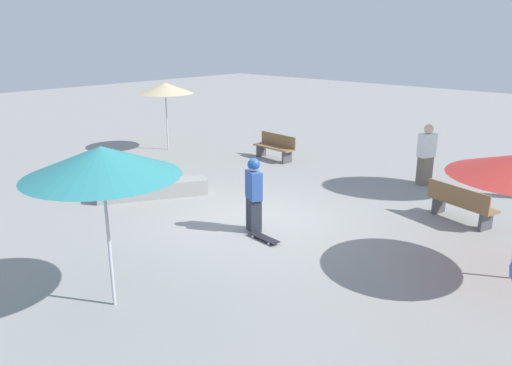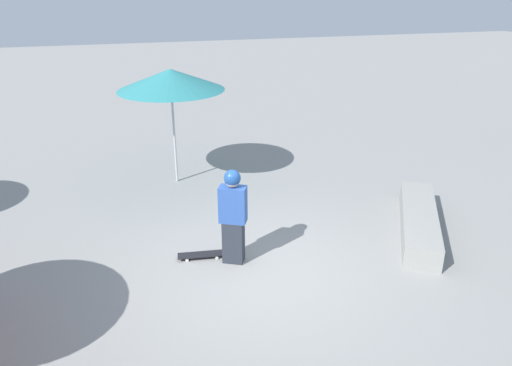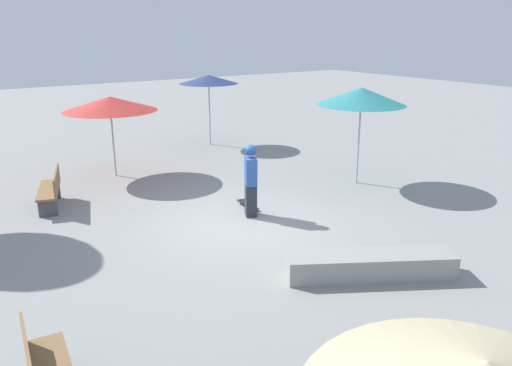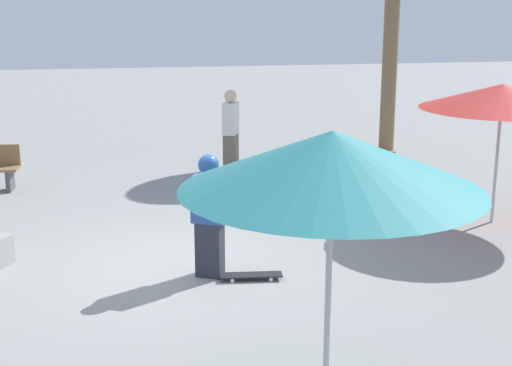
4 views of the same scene
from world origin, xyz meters
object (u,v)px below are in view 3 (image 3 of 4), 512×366
(bench_near, at_px, (51,190))
(shade_umbrella_navy, at_px, (209,79))
(skater_main, at_px, (251,178))
(shade_umbrella_red, at_px, (110,104))
(shade_umbrella_teal, at_px, (361,96))
(concrete_ledge, at_px, (370,265))
(skateboard, at_px, (248,205))

(bench_near, bearing_deg, shade_umbrella_navy, -43.02)
(skater_main, distance_m, shade_umbrella_navy, 7.47)
(shade_umbrella_red, bearing_deg, shade_umbrella_teal, -39.77)
(concrete_ledge, relative_size, shade_umbrella_teal, 1.07)
(skateboard, relative_size, concrete_ledge, 0.30)
(concrete_ledge, distance_m, bench_near, 7.53)
(bench_near, distance_m, shade_umbrella_teal, 7.97)
(skater_main, bearing_deg, concrete_ledge, -152.57)
(shade_umbrella_navy, bearing_deg, shade_umbrella_teal, -80.89)
(concrete_ledge, xyz_separation_m, bench_near, (-3.65, 6.58, 0.22))
(shade_umbrella_red, xyz_separation_m, shade_umbrella_navy, (4.18, 2.01, 0.27))
(shade_umbrella_teal, distance_m, shade_umbrella_red, 6.76)
(skater_main, height_order, bench_near, skater_main)
(concrete_ledge, bearing_deg, skater_main, 91.47)
(skater_main, distance_m, shade_umbrella_red, 5.14)
(bench_near, bearing_deg, concrete_ledge, -134.87)
(skater_main, xyz_separation_m, shade_umbrella_navy, (2.72, 6.80, 1.44))
(skateboard, relative_size, shade_umbrella_red, 0.32)
(skateboard, distance_m, shade_umbrella_navy, 7.14)
(skater_main, bearing_deg, bench_near, 75.29)
(skateboard, distance_m, bench_near, 4.59)
(bench_near, distance_m, shade_umbrella_red, 3.17)
(skater_main, xyz_separation_m, skateboard, (0.24, 0.50, -0.82))
(concrete_ledge, distance_m, shade_umbrella_teal, 5.81)
(bench_near, bearing_deg, shade_umbrella_red, -34.35)
(skater_main, distance_m, bench_near, 4.71)
(skater_main, relative_size, concrete_ledge, 0.59)
(shade_umbrella_red, bearing_deg, shade_umbrella_navy, 25.75)
(skateboard, relative_size, shade_umbrella_navy, 0.33)
(skateboard, bearing_deg, shade_umbrella_teal, -84.08)
(skater_main, relative_size, bench_near, 0.98)
(skateboard, bearing_deg, skater_main, 161.11)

